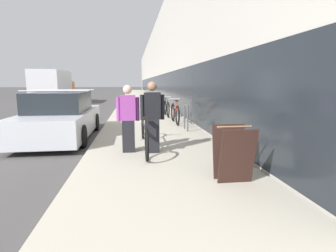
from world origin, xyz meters
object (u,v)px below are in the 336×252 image
(cruiser_bike_nearest, at_px, (175,113))
(tandem_bicycle, at_px, (144,133))
(cruiser_bike_middle, at_px, (167,108))
(sandwich_board_sign, at_px, (233,153))
(parked_sedan_curbside, at_px, (61,118))
(bike_rack_hoop, at_px, (186,115))
(person_bystander, at_px, (128,119))
(moving_truck, at_px, (54,87))
(person_rider, at_px, (152,117))

(cruiser_bike_nearest, bearing_deg, tandem_bicycle, -109.41)
(cruiser_bike_middle, height_order, sandwich_board_sign, cruiser_bike_middle)
(parked_sedan_curbside, bearing_deg, bike_rack_hoop, 4.92)
(person_bystander, xyz_separation_m, sandwich_board_sign, (1.69, -2.04, -0.31))
(person_bystander, xyz_separation_m, cruiser_bike_nearest, (1.74, 4.15, -0.37))
(bike_rack_hoop, relative_size, parked_sedan_curbside, 0.20)
(bike_rack_hoop, distance_m, sandwich_board_sign, 4.65)
(cruiser_bike_nearest, distance_m, cruiser_bike_middle, 2.25)
(bike_rack_hoop, height_order, moving_truck, moving_truck)
(cruiser_bike_middle, bearing_deg, sandwich_board_sign, -90.00)
(cruiser_bike_nearest, height_order, cruiser_bike_middle, cruiser_bike_nearest)
(tandem_bicycle, xyz_separation_m, person_bystander, (-0.37, -0.26, 0.40))
(tandem_bicycle, xyz_separation_m, parked_sedan_curbside, (-2.43, 2.00, 0.16))
(moving_truck, bearing_deg, parked_sedan_curbside, -73.68)
(cruiser_bike_middle, xyz_separation_m, parked_sedan_curbside, (-3.75, -4.14, 0.15))
(person_bystander, height_order, sandwich_board_sign, person_bystander)
(tandem_bicycle, relative_size, parked_sedan_curbside, 0.67)
(cruiser_bike_nearest, bearing_deg, sandwich_board_sign, -90.45)
(bike_rack_hoop, relative_size, cruiser_bike_middle, 0.47)
(person_bystander, bearing_deg, parked_sedan_curbside, 132.34)
(moving_truck, bearing_deg, bike_rack_hoop, -60.27)
(tandem_bicycle, distance_m, moving_truck, 18.14)
(bike_rack_hoop, distance_m, moving_truck, 16.67)
(sandwich_board_sign, bearing_deg, cruiser_bike_nearest, 89.55)
(person_rider, bearing_deg, bike_rack_hoop, 64.03)
(cruiser_bike_nearest, xyz_separation_m, parked_sedan_curbside, (-3.80, -1.88, 0.14))
(parked_sedan_curbside, relative_size, moving_truck, 0.69)
(person_bystander, height_order, parked_sedan_curbside, person_bystander)
(bike_rack_hoop, height_order, cruiser_bike_middle, cruiser_bike_middle)
(person_rider, distance_m, parked_sedan_curbside, 3.54)
(tandem_bicycle, xyz_separation_m, person_rider, (0.17, -0.38, 0.43))
(person_rider, height_order, moving_truck, moving_truck)
(parked_sedan_curbside, bearing_deg, cruiser_bike_nearest, 26.34)
(person_bystander, relative_size, cruiser_bike_middle, 0.85)
(person_bystander, height_order, moving_truck, moving_truck)
(person_bystander, relative_size, bike_rack_hoop, 1.80)
(tandem_bicycle, relative_size, person_rider, 1.79)
(bike_rack_hoop, bearing_deg, cruiser_bike_middle, 92.61)
(cruiser_bike_nearest, relative_size, moving_truck, 0.30)
(cruiser_bike_nearest, distance_m, moving_truck, 15.29)
(cruiser_bike_nearest, relative_size, sandwich_board_sign, 2.09)
(person_rider, height_order, cruiser_bike_middle, person_rider)
(parked_sedan_curbside, bearing_deg, moving_truck, 106.32)
(person_rider, height_order, person_bystander, person_rider)
(tandem_bicycle, bearing_deg, cruiser_bike_nearest, 70.59)
(cruiser_bike_middle, bearing_deg, person_bystander, -104.81)
(parked_sedan_curbside, bearing_deg, tandem_bicycle, -39.46)
(sandwich_board_sign, bearing_deg, person_bystander, 129.63)
(person_bystander, distance_m, sandwich_board_sign, 2.67)
(sandwich_board_sign, bearing_deg, moving_truck, 112.94)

